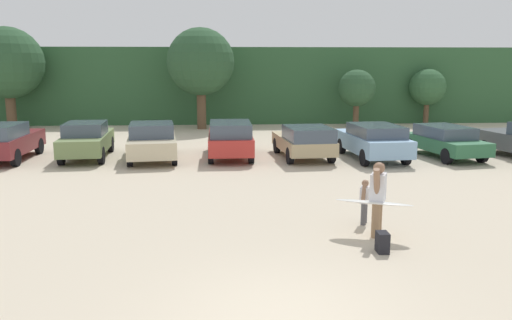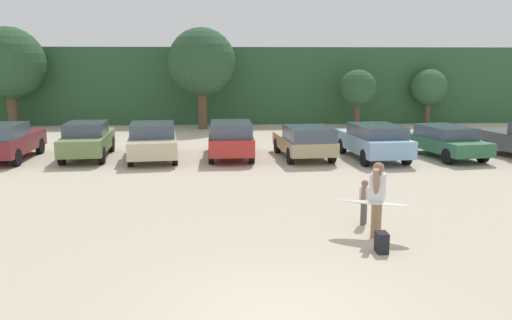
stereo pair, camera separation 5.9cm
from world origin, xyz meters
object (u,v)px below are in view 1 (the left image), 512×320
object	(u,v)px
parked_car_tan	(304,141)
surfboard_white	(374,203)
parked_car_sky_blue	(373,140)
backpack_dropped	(382,242)
parked_car_champagne	(152,141)
parked_car_red	(230,138)
parked_car_forest_green	(445,140)
parked_car_maroon	(5,141)
parked_car_olive_green	(87,139)
person_child	(365,199)
person_adult	(378,195)

from	to	relation	value
parked_car_tan	surfboard_white	bearing A→B (deg)	174.91
parked_car_sky_blue	backpack_dropped	xyz separation A→B (m)	(-2.91, -10.98, -0.60)
parked_car_champagne	parked_car_red	bearing A→B (deg)	-94.63
parked_car_forest_green	backpack_dropped	world-z (taller)	parked_car_forest_green
parked_car_red	parked_car_maroon	bearing A→B (deg)	90.24
parked_car_champagne	parked_car_tan	size ratio (longest dim) A/B	1.08
parked_car_olive_green	parked_car_champagne	size ratio (longest dim) A/B	0.99
parked_car_champagne	person_child	size ratio (longest dim) A/B	4.11
parked_car_olive_green	backpack_dropped	bearing A→B (deg)	-147.00
parked_car_maroon	parked_car_sky_blue	size ratio (longest dim) A/B	0.97
parked_car_olive_green	parked_car_champagne	bearing A→B (deg)	-103.54
parked_car_olive_green	person_child	distance (m)	13.70
parked_car_red	parked_car_sky_blue	size ratio (longest dim) A/B	0.98
parked_car_maroon	backpack_dropped	size ratio (longest dim) A/B	10.08
parked_car_tan	person_child	size ratio (longest dim) A/B	3.80
parked_car_red	parked_car_forest_green	bearing A→B (deg)	-93.41
parked_car_maroon	parked_car_olive_green	world-z (taller)	parked_car_maroon
parked_car_champagne	parked_car_tan	distance (m)	6.49
surfboard_white	parked_car_tan	bearing A→B (deg)	-67.47
parked_car_olive_green	backpack_dropped	xyz separation A→B (m)	(9.33, -11.93, -0.60)
parked_car_olive_green	person_adult	distance (m)	14.42
parked_car_red	surfboard_white	distance (m)	11.10
person_adult	surfboard_white	size ratio (longest dim) A/B	0.95
parked_car_champagne	person_adult	world-z (taller)	person_adult
parked_car_maroon	backpack_dropped	xyz separation A→B (m)	(12.57, -11.47, -0.64)
parked_car_red	parked_car_sky_blue	distance (m)	6.11
parked_car_olive_green	person_child	size ratio (longest dim) A/B	4.09
parked_car_champagne	parked_car_tan	bearing A→B (deg)	-99.41
parked_car_champagne	parked_car_forest_green	bearing A→B (deg)	-98.39
parked_car_maroon	parked_car_red	bearing A→B (deg)	-90.91
parked_car_red	parked_car_forest_green	size ratio (longest dim) A/B	1.03
parked_car_olive_green	parked_car_champagne	xyz separation A→B (m)	(2.85, -0.43, -0.01)
person_adult	surfboard_white	distance (m)	0.22
parked_car_tan	surfboard_white	distance (m)	10.22
parked_car_tan	surfboard_white	xyz separation A→B (m)	(0.08, -10.22, 0.04)
parked_car_red	person_adult	xyz separation A→B (m)	(3.36, -10.54, 0.14)
surfboard_white	person_adult	bearing A→B (deg)	-123.78
parked_car_champagne	surfboard_white	distance (m)	12.36
parked_car_olive_green	parked_car_red	size ratio (longest dim) A/B	1.02
parked_car_red	surfboard_white	xyz separation A→B (m)	(3.26, -10.62, -0.04)
parked_car_sky_blue	parked_car_red	bearing A→B (deg)	78.74
parked_car_forest_green	surfboard_white	distance (m)	11.88
parked_car_champagne	parked_car_sky_blue	size ratio (longest dim) A/B	1.01
surfboard_white	parked_car_forest_green	bearing A→B (deg)	-98.74
person_child	parked_car_champagne	bearing A→B (deg)	-29.66
parked_car_tan	parked_car_champagne	bearing A→B (deg)	82.21
parked_car_champagne	parked_car_forest_green	world-z (taller)	parked_car_champagne
parked_car_forest_green	parked_car_red	bearing A→B (deg)	77.84
parked_car_red	person_child	size ratio (longest dim) A/B	4.00
person_adult	person_child	size ratio (longest dim) A/B	1.54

